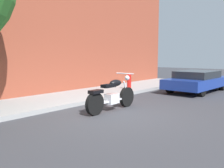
# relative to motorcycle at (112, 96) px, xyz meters

# --- Properties ---
(ground_plane) EXTENTS (60.00, 60.00, 0.00)m
(ground_plane) POSITION_rel_motorcycle_xyz_m (-0.44, -0.37, -0.47)
(ground_plane) COLOR #38383D
(sidewalk) EXTENTS (20.65, 2.55, 0.14)m
(sidewalk) POSITION_rel_motorcycle_xyz_m (-0.44, 2.63, -0.40)
(sidewalk) COLOR #9A9A9A
(sidewalk) RESTS_ON ground
(building_facade) EXTENTS (20.65, 0.50, 7.04)m
(building_facade) POSITION_rel_motorcycle_xyz_m (-0.44, 4.15, 3.04)
(building_facade) COLOR brown
(building_facade) RESTS_ON ground
(motorcycle) EXTENTS (2.29, 0.70, 1.18)m
(motorcycle) POSITION_rel_motorcycle_xyz_m (0.00, 0.00, 0.00)
(motorcycle) COLOR black
(motorcycle) RESTS_ON ground
(parked_car_blue) EXTENTS (4.26, 1.98, 1.03)m
(parked_car_blue) POSITION_rel_motorcycle_xyz_m (5.96, -0.52, 0.08)
(parked_car_blue) COLOR black
(parked_car_blue) RESTS_ON ground
(fire_hydrant) EXTENTS (0.20, 0.20, 0.91)m
(fire_hydrant) POSITION_rel_motorcycle_xyz_m (3.65, 1.96, -0.02)
(fire_hydrant) COLOR red
(fire_hydrant) RESTS_ON ground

